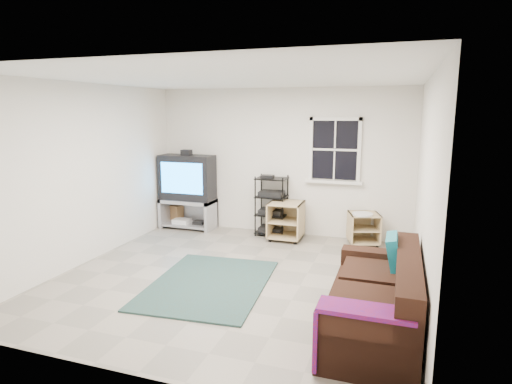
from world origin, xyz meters
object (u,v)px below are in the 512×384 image
(av_rack, at_px, (271,209))
(sofa, at_px, (377,303))
(side_table_left, at_px, (287,219))
(side_table_right, at_px, (363,226))
(tv_unit, at_px, (188,186))

(av_rack, xyz_separation_m, sofa, (2.00, -2.96, -0.16))
(side_table_left, distance_m, side_table_right, 1.29)
(side_table_left, xyz_separation_m, side_table_right, (1.29, 0.13, -0.04))
(tv_unit, xyz_separation_m, side_table_left, (1.95, -0.09, -0.47))
(av_rack, distance_m, side_table_right, 1.61)
(side_table_right, bearing_deg, tv_unit, -179.33)
(av_rack, relative_size, sofa, 0.56)
(side_table_left, bearing_deg, side_table_right, 5.57)
(tv_unit, height_order, side_table_right, tv_unit)
(av_rack, bearing_deg, sofa, -56.00)
(av_rack, bearing_deg, tv_unit, -177.88)
(av_rack, distance_m, sofa, 3.57)
(av_rack, height_order, side_table_right, av_rack)
(tv_unit, height_order, sofa, tv_unit)
(av_rack, bearing_deg, side_table_right, -0.80)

